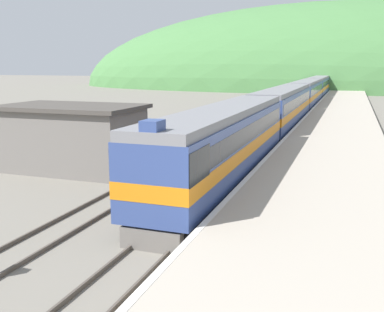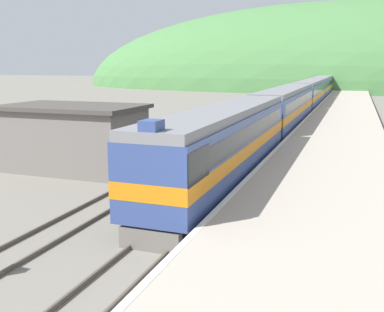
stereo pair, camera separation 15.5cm
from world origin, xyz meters
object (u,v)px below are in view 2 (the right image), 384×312
at_px(carriage_second, 286,107).
at_px(carriage_fourth, 322,87).
at_px(carriage_third, 310,94).
at_px(express_train_lead_car, 224,143).

xyz_separation_m(carriage_second, carriage_fourth, (0.00, 46.83, 0.00)).
height_order(carriage_third, carriage_fourth, same).
xyz_separation_m(carriage_second, carriage_third, (0.00, 23.42, 0.00)).
bearing_deg(carriage_second, express_train_lead_car, -90.00).
relative_size(carriage_second, carriage_third, 1.00).
bearing_deg(express_train_lead_car, carriage_third, 90.00).
bearing_deg(carriage_third, carriage_fourth, 90.00).
bearing_deg(carriage_fourth, carriage_second, -90.00).
distance_m(express_train_lead_car, carriage_second, 22.05).
xyz_separation_m(express_train_lead_car, carriage_second, (0.00, 22.05, -0.01)).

